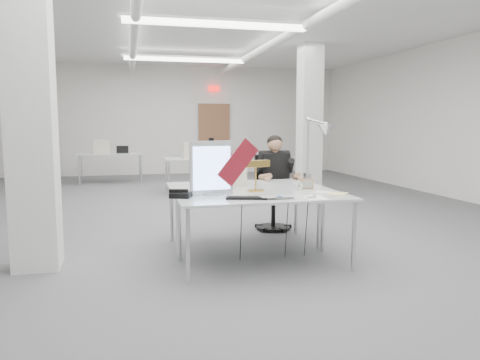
# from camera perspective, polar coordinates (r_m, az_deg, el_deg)

# --- Properties ---
(room_shell) EXTENTS (10.04, 14.04, 3.24)m
(room_shell) POSITION_cam_1_polar(r_m,az_deg,el_deg) (7.38, -2.62, 8.40)
(room_shell) COLOR #57575A
(room_shell) RESTS_ON ground
(desk_main) EXTENTS (1.80, 0.90, 0.02)m
(desk_main) POSITION_cam_1_polar(r_m,az_deg,el_deg) (4.87, 2.88, -2.05)
(desk_main) COLOR silver
(desk_main) RESTS_ON room_shell
(desk_second) EXTENTS (1.80, 0.90, 0.02)m
(desk_second) POSITION_cam_1_polar(r_m,az_deg,el_deg) (5.73, 0.35, -0.70)
(desk_second) COLOR silver
(desk_second) RESTS_ON room_shell
(bg_desk_a) EXTENTS (1.60, 0.80, 0.02)m
(bg_desk_a) POSITION_cam_1_polar(r_m,az_deg,el_deg) (10.26, -4.71, 2.62)
(bg_desk_a) COLOR silver
(bg_desk_a) RESTS_ON room_shell
(bg_desk_b) EXTENTS (1.60, 0.80, 0.02)m
(bg_desk_b) POSITION_cam_1_polar(r_m,az_deg,el_deg) (12.34, -15.52, 3.11)
(bg_desk_b) COLOR silver
(bg_desk_b) RESTS_ON room_shell
(filing_cabinet) EXTENTS (0.45, 0.55, 1.20)m
(filing_cabinet) POSITION_cam_1_polar(r_m,az_deg,el_deg) (13.96, -22.29, 2.66)
(filing_cabinet) COLOR gray
(filing_cabinet) RESTS_ON room_shell
(office_chair) EXTENTS (0.48, 0.48, 0.97)m
(office_chair) POSITION_cam_1_polar(r_m,az_deg,el_deg) (6.61, 4.09, -1.93)
(office_chair) COLOR black
(office_chair) RESTS_ON room_shell
(seated_person) EXTENTS (0.43, 0.54, 0.80)m
(seated_person) POSITION_cam_1_polar(r_m,az_deg,el_deg) (6.51, 4.26, 1.60)
(seated_person) COLOR black
(seated_person) RESTS_ON office_chair
(monitor) EXTENTS (0.46, 0.08, 0.57)m
(monitor) POSITION_cam_1_polar(r_m,az_deg,el_deg) (4.88, -3.50, 1.47)
(monitor) COLOR silver
(monitor) RESTS_ON desk_main
(pennant) EXTENTS (0.47, 0.09, 0.51)m
(pennant) POSITION_cam_1_polar(r_m,az_deg,el_deg) (4.90, -0.22, 2.17)
(pennant) COLOR maroon
(pennant) RESTS_ON monitor
(keyboard) EXTENTS (0.43, 0.24, 0.02)m
(keyboard) POSITION_cam_1_polar(r_m,az_deg,el_deg) (4.64, 0.81, -2.20)
(keyboard) COLOR black
(keyboard) RESTS_ON desk_main
(laptop) EXTENTS (0.36, 0.24, 0.03)m
(laptop) POSITION_cam_1_polar(r_m,az_deg,el_deg) (4.62, 4.80, -2.20)
(laptop) COLOR silver
(laptop) RESTS_ON desk_main
(mouse) EXTENTS (0.11, 0.08, 0.04)m
(mouse) POSITION_cam_1_polar(r_m,az_deg,el_deg) (4.73, 8.71, -1.99)
(mouse) COLOR silver
(mouse) RESTS_ON desk_main
(bankers_lamp) EXTENTS (0.35, 0.21, 0.37)m
(bankers_lamp) POSITION_cam_1_polar(r_m,az_deg,el_deg) (5.14, 1.92, 0.65)
(bankers_lamp) COLOR #B78139
(bankers_lamp) RESTS_ON desk_main
(desk_phone) EXTENTS (0.25, 0.24, 0.05)m
(desk_phone) POSITION_cam_1_polar(r_m,az_deg,el_deg) (4.76, -7.22, -1.83)
(desk_phone) COLOR black
(desk_phone) RESTS_ON desk_main
(picture_frame_left) EXTENTS (0.14, 0.04, 0.11)m
(picture_frame_left) POSITION_cam_1_polar(r_m,az_deg,el_deg) (5.02, -4.86, -1.02)
(picture_frame_left) COLOR #AA8D49
(picture_frame_left) RESTS_ON desk_main
(picture_frame_right) EXTENTS (0.15, 0.07, 0.11)m
(picture_frame_right) POSITION_cam_1_polar(r_m,az_deg,el_deg) (5.40, 8.18, -0.48)
(picture_frame_right) COLOR tan
(picture_frame_right) RESTS_ON desk_main
(desk_clock) EXTENTS (0.09, 0.03, 0.09)m
(desk_clock) POSITION_cam_1_polar(r_m,az_deg,el_deg) (5.30, 7.14, -0.68)
(desk_clock) COLOR silver
(desk_clock) RESTS_ON desk_main
(paper_stack_a) EXTENTS (0.22, 0.30, 0.01)m
(paper_stack_a) POSITION_cam_1_polar(r_m,az_deg,el_deg) (4.74, 9.21, -2.17)
(paper_stack_a) COLOR white
(paper_stack_a) RESTS_ON desk_main
(paper_stack_b) EXTENTS (0.28, 0.30, 0.01)m
(paper_stack_b) POSITION_cam_1_polar(r_m,az_deg,el_deg) (5.06, 11.84, -1.66)
(paper_stack_b) COLOR #D7C380
(paper_stack_b) RESTS_ON desk_main
(paper_stack_c) EXTENTS (0.24, 0.24, 0.01)m
(paper_stack_c) POSITION_cam_1_polar(r_m,az_deg,el_deg) (5.15, 10.27, -1.47)
(paper_stack_c) COLOR white
(paper_stack_c) RESTS_ON desk_main
(beige_monitor) EXTENTS (0.50, 0.49, 0.39)m
(beige_monitor) POSITION_cam_1_polar(r_m,az_deg,el_deg) (5.69, -1.25, 1.36)
(beige_monitor) COLOR beige
(beige_monitor) RESTS_ON desk_second
(architect_lamp) EXTENTS (0.36, 0.73, 0.89)m
(architect_lamp) POSITION_cam_1_polar(r_m,az_deg,el_deg) (5.73, 9.19, 3.83)
(architect_lamp) COLOR silver
(architect_lamp) RESTS_ON desk_second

